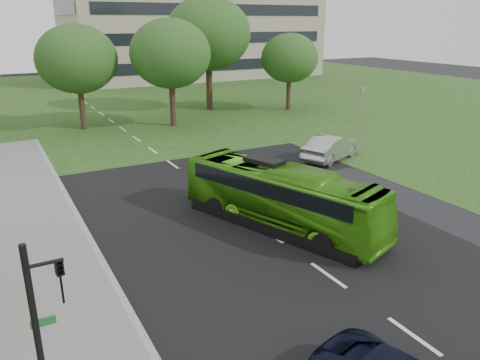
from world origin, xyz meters
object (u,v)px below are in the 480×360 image
(tree_park_c, at_px, (170,54))
(camera_pole, at_px, (361,105))
(bus, at_px, (281,197))
(tree_park_e, at_px, (290,58))
(sedan, at_px, (331,147))
(traffic_light, at_px, (45,333))
(tree_park_b, at_px, (77,59))
(tree_park_d, at_px, (208,34))

(tree_park_c, xyz_separation_m, camera_pole, (11.58, -11.19, -3.67))
(tree_park_c, bearing_deg, bus, -98.84)
(tree_park_e, bearing_deg, tree_park_c, -172.51)
(tree_park_c, relative_size, camera_pole, 2.31)
(bus, height_order, camera_pole, camera_pole)
(bus, height_order, sedan, bus)
(sedan, xyz_separation_m, camera_pole, (6.18, 4.13, 1.72))
(tree_park_c, distance_m, traffic_light, 33.51)
(tree_park_b, relative_size, tree_park_d, 0.77)
(sedan, bearing_deg, tree_park_d, -24.40)
(tree_park_d, height_order, sedan, tree_park_d)
(tree_park_b, xyz_separation_m, tree_park_e, (20.86, -0.60, -0.60))
(tree_park_e, distance_m, camera_pole, 13.39)
(traffic_light, relative_size, camera_pole, 1.24)
(tree_park_d, bearing_deg, tree_park_b, -166.35)
(tree_park_c, bearing_deg, tree_park_e, 7.49)
(tree_park_b, height_order, tree_park_c, tree_park_c)
(tree_park_c, bearing_deg, tree_park_b, 161.99)
(tree_park_e, xyz_separation_m, sedan, (-8.13, -17.09, -4.45))
(sedan, distance_m, camera_pole, 7.63)
(tree_park_b, height_order, traffic_light, tree_park_b)
(tree_park_d, xyz_separation_m, sedan, (-0.81, -20.99, -6.83))
(tree_park_d, bearing_deg, sedan, -92.22)
(bus, bearing_deg, traffic_light, -164.79)
(tree_park_e, bearing_deg, traffic_light, -130.94)
(tree_park_c, bearing_deg, camera_pole, -44.02)
(sedan, bearing_deg, camera_pole, -78.44)
(tree_park_b, relative_size, camera_pole, 2.20)
(tree_park_d, bearing_deg, bus, -108.94)
(tree_park_d, xyz_separation_m, bus, (-9.75, -28.41, -6.27))
(tree_park_e, height_order, bus, tree_park_e)
(tree_park_e, relative_size, bus, 0.77)
(tree_park_c, relative_size, tree_park_d, 0.81)
(bus, bearing_deg, tree_park_b, 78.89)
(bus, distance_m, camera_pole, 19.06)
(sedan, bearing_deg, tree_park_b, 13.55)
(tree_park_e, bearing_deg, tree_park_b, 178.34)
(tree_park_b, bearing_deg, tree_park_c, -18.01)
(tree_park_e, xyz_separation_m, traffic_light, (-27.71, -31.95, -2.40))
(camera_pole, bearing_deg, tree_park_d, 127.67)
(bus, bearing_deg, tree_park_c, 61.46)
(tree_park_b, bearing_deg, traffic_light, -101.88)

